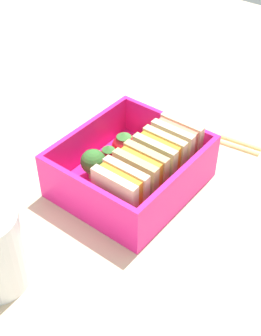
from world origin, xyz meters
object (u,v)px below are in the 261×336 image
(strawberry_far_left, at_px, (110,156))
(broccoli_floret, at_px, (93,163))
(sandwich_left, at_px, (176,145))
(carrot_stick_left, at_px, (80,192))
(sandwich_center_right, at_px, (121,194))
(sandwich_center, at_px, (141,176))
(sandwich_center_left, at_px, (159,160))
(chopstick_pair, at_px, (185,126))
(carrot_stick_far_left, at_px, (138,140))
(strawberry_left, at_px, (124,146))

(strawberry_far_left, bearing_deg, broccoli_floret, -4.63)
(sandwich_left, xyz_separation_m, carrot_stick_left, (0.11, -0.05, -0.02))
(sandwich_center_right, bearing_deg, sandwich_center, 180.00)
(sandwich_center_left, distance_m, strawberry_far_left, 0.06)
(strawberry_far_left, xyz_separation_m, chopstick_pair, (-0.13, 0.02, -0.02))
(sandwich_center, distance_m, broccoli_floret, 0.06)
(sandwich_center_right, distance_m, carrot_stick_far_left, 0.13)
(broccoli_floret, bearing_deg, carrot_stick_far_left, 178.83)
(strawberry_left, height_order, carrot_stick_left, strawberry_left)
(sandwich_center, distance_m, carrot_stick_left, 0.07)
(sandwich_center_left, relative_size, chopstick_pair, 0.28)
(sandwich_center_left, bearing_deg, broccoli_floret, -56.13)
(sandwich_left, bearing_deg, carrot_stick_left, -25.12)
(sandwich_center, relative_size, carrot_stick_far_left, 1.35)
(sandwich_center, distance_m, sandwich_center_right, 0.03)
(carrot_stick_far_left, bearing_deg, strawberry_left, 4.49)
(sandwich_center_left, bearing_deg, sandwich_center_right, 0.00)
(strawberry_left, bearing_deg, carrot_stick_left, 4.13)
(sandwich_center_right, height_order, broccoli_floret, sandwich_center_right)
(sandwich_center_left, height_order, strawberry_far_left, sandwich_center_left)
(sandwich_center, bearing_deg, carrot_stick_left, -51.18)
(sandwich_center_right, bearing_deg, sandwich_center_left, 180.00)
(carrot_stick_left, xyz_separation_m, chopstick_pair, (-0.20, 0.01, -0.01))
(sandwich_left, distance_m, sandwich_center, 0.07)
(sandwich_center, height_order, broccoli_floret, sandwich_center)
(sandwich_center, distance_m, strawberry_far_left, 0.07)
(carrot_stick_far_left, xyz_separation_m, strawberry_far_left, (0.06, 0.00, 0.01))
(sandwich_center_left, height_order, carrot_stick_far_left, sandwich_center_left)
(sandwich_center, bearing_deg, carrot_stick_far_left, -141.09)
(strawberry_left, height_order, broccoli_floret, broccoli_floret)
(sandwich_center, relative_size, strawberry_far_left, 1.86)
(sandwich_center, xyz_separation_m, chopstick_pair, (-0.15, -0.04, -0.04))
(carrot_stick_far_left, height_order, strawberry_left, strawberry_left)
(sandwich_center, height_order, carrot_stick_far_left, sandwich_center)
(chopstick_pair, bearing_deg, broccoli_floret, -8.20)
(sandwich_center_left, xyz_separation_m, chopstick_pair, (-0.12, -0.04, -0.04))
(sandwich_center_left, bearing_deg, strawberry_left, -99.03)
(carrot_stick_far_left, distance_m, broccoli_floret, 0.08)
(strawberry_left, distance_m, carrot_stick_left, 0.09)
(sandwich_center_left, height_order, chopstick_pair, sandwich_center_left)
(sandwich_center_left, height_order, broccoli_floret, sandwich_center_left)
(carrot_stick_far_left, xyz_separation_m, strawberry_left, (0.03, 0.00, 0.01))
(sandwich_left, distance_m, sandwich_center_right, 0.10)
(strawberry_far_left, height_order, chopstick_pair, strawberry_far_left)
(sandwich_left, height_order, carrot_stick_left, sandwich_left)
(sandwich_left, bearing_deg, sandwich_center_left, 0.00)
(carrot_stick_far_left, relative_size, broccoli_floret, 1.18)
(sandwich_center_left, xyz_separation_m, sandwich_center_right, (0.07, 0.00, 0.00))
(sandwich_center_right, height_order, chopstick_pair, sandwich_center_right)
(strawberry_left, bearing_deg, chopstick_pair, 170.18)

